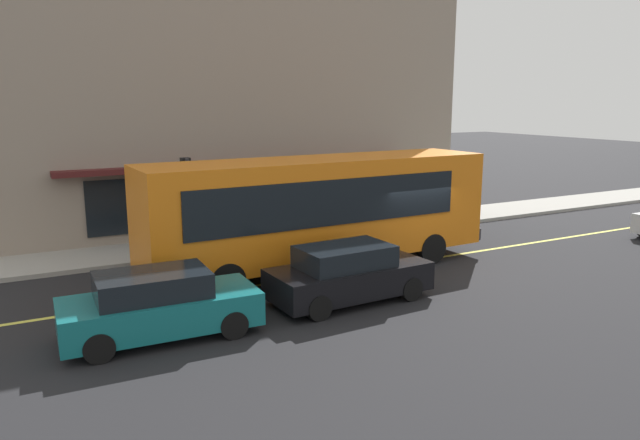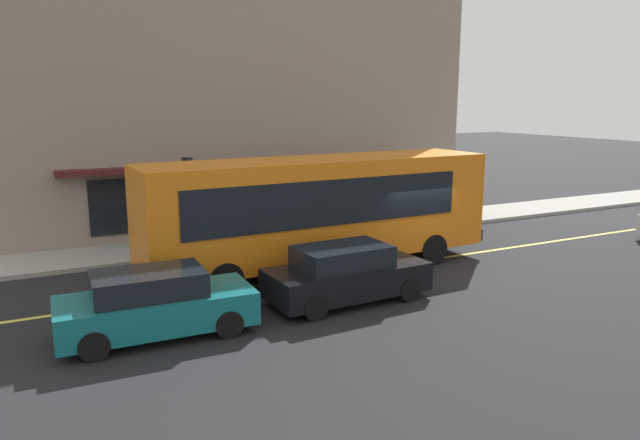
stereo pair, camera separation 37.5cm
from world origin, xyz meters
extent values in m
plane|color=black|center=(0.00, 0.00, 0.00)|extent=(120.00, 120.00, 0.00)
cube|color=#9E9B93|center=(0.00, 5.07, 0.07)|extent=(80.00, 2.73, 0.15)
cube|color=#D8D14C|center=(0.00, 0.00, 0.00)|extent=(36.00, 0.16, 0.01)
cube|color=gray|center=(-2.99, 12.05, 6.95)|extent=(20.18, 11.24, 13.89)
cube|color=#4C1919|center=(-2.99, 6.18, 2.80)|extent=(14.12, 0.70, 0.20)
cube|color=black|center=(-2.99, 6.40, 1.50)|extent=(12.11, 0.08, 2.00)
cube|color=orange|center=(-2.93, 0.56, 2.00)|extent=(11.08, 2.86, 3.00)
cube|color=black|center=(2.52, 0.74, 2.36)|extent=(0.19, 2.10, 1.80)
cube|color=black|center=(-3.27, 1.82, 2.36)|extent=(8.80, 0.35, 1.32)
cube|color=black|center=(-3.19, -0.72, 2.36)|extent=(8.80, 0.35, 1.32)
cube|color=#0CF259|center=(2.59, 0.74, 3.25)|extent=(0.14, 1.90, 0.36)
cube|color=#2D2D33|center=(2.62, 0.74, 0.75)|extent=(0.24, 2.40, 0.40)
cylinder|color=black|center=(0.55, 1.81, 0.50)|extent=(1.01, 0.33, 1.00)
cylinder|color=black|center=(0.63, -0.45, 0.50)|extent=(1.01, 0.33, 1.00)
cylinder|color=black|center=(-6.49, 1.58, 0.50)|extent=(1.01, 0.33, 1.00)
cylinder|color=black|center=(-6.41, -0.68, 0.50)|extent=(1.01, 0.33, 1.00)
cylinder|color=#2D2D33|center=(-6.04, 4.06, 1.75)|extent=(0.12, 0.12, 3.20)
cube|color=black|center=(-6.04, 4.26, 2.90)|extent=(0.30, 0.30, 0.90)
sphere|color=red|center=(-6.04, 4.43, 3.17)|extent=(0.18, 0.18, 0.18)
sphere|color=orange|center=(-6.04, 4.43, 2.90)|extent=(0.18, 0.18, 0.18)
sphere|color=green|center=(-6.04, 4.43, 2.63)|extent=(0.18, 0.18, 0.18)
cube|color=#14666B|center=(-8.57, -2.46, 0.60)|extent=(4.35, 1.93, 0.75)
cube|color=black|center=(-8.72, -2.45, 1.25)|extent=(2.45, 1.58, 0.55)
cylinder|color=black|center=(-7.13, -1.68, 0.32)|extent=(0.65, 0.24, 0.64)
cylinder|color=black|center=(-7.18, -3.32, 0.32)|extent=(0.65, 0.24, 0.64)
cylinder|color=black|center=(-9.97, -1.59, 0.32)|extent=(0.65, 0.24, 0.64)
cylinder|color=black|center=(-10.02, -3.23, 0.32)|extent=(0.65, 0.24, 0.64)
cube|color=black|center=(-3.61, -2.35, 0.60)|extent=(4.38, 1.99, 0.75)
cube|color=black|center=(-3.76, -2.36, 1.25)|extent=(2.47, 1.62, 0.55)
cylinder|color=black|center=(-2.23, -1.47, 0.32)|extent=(0.65, 0.25, 0.64)
cylinder|color=black|center=(-2.15, -3.11, 0.32)|extent=(0.65, 0.25, 0.64)
cylinder|color=black|center=(-5.06, -1.60, 0.32)|extent=(0.65, 0.25, 0.64)
cylinder|color=black|center=(-4.99, -3.23, 0.32)|extent=(0.65, 0.25, 0.64)
cylinder|color=black|center=(2.94, 5.08, 0.58)|extent=(0.18, 0.18, 0.87)
cylinder|color=#33388C|center=(2.94, 5.08, 1.36)|extent=(0.34, 0.34, 0.69)
sphere|color=tan|center=(2.94, 5.08, 1.83)|extent=(0.24, 0.24, 0.24)
camera|label=1|loc=(-11.34, -15.23, 5.24)|focal=33.29mm
camera|label=2|loc=(-11.01, -15.40, 5.24)|focal=33.29mm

